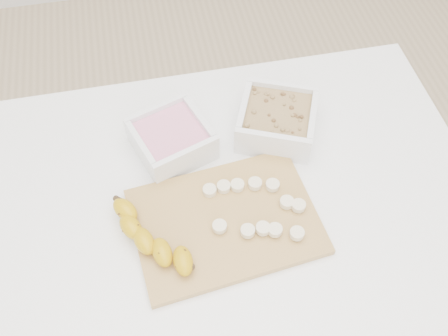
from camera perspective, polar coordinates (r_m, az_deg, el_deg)
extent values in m
plane|color=#C6AD89|center=(1.66, 0.22, -17.11)|extent=(3.50, 3.50, 0.00)
cube|color=white|center=(0.99, 0.35, -4.06)|extent=(1.00, 0.70, 0.04)
cylinder|color=white|center=(1.49, -19.01, -4.75)|extent=(0.05, 0.05, 0.71)
cylinder|color=white|center=(1.55, 14.14, 0.80)|extent=(0.05, 0.05, 0.71)
cube|color=white|center=(1.02, -6.01, 3.36)|extent=(0.18, 0.18, 0.07)
cube|color=pink|center=(1.01, -6.02, 3.46)|extent=(0.15, 0.15, 0.04)
cube|color=white|center=(1.04, 6.07, 5.48)|extent=(0.20, 0.20, 0.07)
cube|color=olive|center=(1.04, 6.08, 5.59)|extent=(0.17, 0.17, 0.04)
cube|color=#B08C4A|center=(0.93, 0.16, -6.12)|extent=(0.36, 0.27, 0.01)
cylinder|color=beige|center=(0.95, -1.66, -2.57)|extent=(0.03, 0.03, 0.01)
cylinder|color=beige|center=(0.96, -0.03, -2.15)|extent=(0.03, 0.03, 0.01)
cylinder|color=beige|center=(0.96, 1.54, -1.99)|extent=(0.03, 0.03, 0.01)
cylinder|color=beige|center=(0.96, 3.56, -1.79)|extent=(0.03, 0.03, 0.01)
cylinder|color=beige|center=(0.96, 5.57, -1.96)|extent=(0.03, 0.03, 0.01)
cylinder|color=beige|center=(0.94, 7.19, -3.90)|extent=(0.03, 0.03, 0.01)
cylinder|color=beige|center=(0.94, 8.52, -4.28)|extent=(0.03, 0.03, 0.01)
cylinder|color=beige|center=(0.91, -0.51, -6.70)|extent=(0.03, 0.03, 0.01)
cylinder|color=beige|center=(0.91, 2.73, -7.20)|extent=(0.03, 0.03, 0.01)
cylinder|color=beige|center=(0.91, 4.47, -6.90)|extent=(0.03, 0.03, 0.01)
cylinder|color=beige|center=(0.91, 5.86, -7.06)|extent=(0.03, 0.03, 0.01)
cylinder|color=beige|center=(0.91, 8.34, -7.41)|extent=(0.03, 0.03, 0.01)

